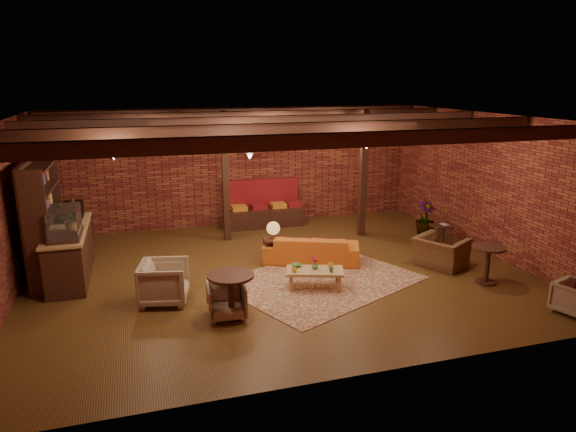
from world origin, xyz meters
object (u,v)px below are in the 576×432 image
object	(u,v)px
round_table_right	(488,259)
armchair_far	(575,296)
coffee_table	(314,271)
round_table_left	(231,289)
side_table_book	(441,227)
armchair_right	(441,247)
armchair_a	(164,280)
side_table_lamp	(273,231)
plant_tall	(428,185)
armchair_b	(226,299)
sofa	(311,249)

from	to	relation	value
round_table_right	armchair_far	xyz separation A→B (m)	(0.58, -1.60, -0.20)
coffee_table	round_table_left	world-z (taller)	round_table_left
side_table_book	round_table_right	world-z (taller)	round_table_right
armchair_right	side_table_book	world-z (taller)	armchair_right
round_table_left	side_table_book	xyz separation A→B (m)	(5.65, 2.52, -0.09)
coffee_table	armchair_a	world-z (taller)	armchair_a
coffee_table	round_table_left	distance (m)	2.00
round_table_left	armchair_far	size ratio (longest dim) A/B	1.29
side_table_lamp	plant_tall	bearing A→B (deg)	11.20
round_table_left	armchair_far	xyz separation A→B (m)	(5.72, -1.48, -0.24)
armchair_right	side_table_book	distance (m)	1.57
armchair_b	armchair_right	xyz separation A→B (m)	(4.86, 1.09, 0.11)
coffee_table	round_table_right	size ratio (longest dim) A/B	1.59
coffee_table	armchair_a	size ratio (longest dim) A/B	1.43
side_table_lamp	armchair_a	distance (m)	2.87
armchair_b	round_table_left	bearing A→B (deg)	-55.00
coffee_table	round_table_left	xyz separation A→B (m)	(-1.78, -0.87, 0.21)
coffee_table	armchair_right	distance (m)	3.03
round_table_left	armchair_right	size ratio (longest dim) A/B	0.81
armchair_a	plant_tall	distance (m)	7.20
plant_tall	round_table_right	bearing A→B (deg)	-100.11
plant_tall	armchair_right	bearing A→B (deg)	-113.14
coffee_table	side_table_lamp	distance (m)	1.72
armchair_a	armchair_far	bearing A→B (deg)	-98.34
sofa	armchair_far	world-z (taller)	armchair_far
sofa	side_table_lamp	bearing A→B (deg)	6.17
side_table_book	armchair_far	size ratio (longest dim) A/B	0.82
coffee_table	armchair_far	bearing A→B (deg)	-30.82
sofa	plant_tall	xyz separation A→B (m)	(3.51, 1.09, 1.01)
sofa	armchair_right	world-z (taller)	armchair_right
round_table_left	round_table_right	world-z (taller)	round_table_left
armchair_right	plant_tall	bearing A→B (deg)	-52.02
side_table_lamp	round_table_left	world-z (taller)	side_table_lamp
armchair_right	armchair_far	xyz separation A→B (m)	(0.92, -2.68, -0.12)
sofa	armchair_a	bearing A→B (deg)	43.67
armchair_far	armchair_a	bearing A→B (deg)	141.03
round_table_left	armchair_b	xyz separation A→B (m)	(-0.07, 0.11, -0.22)
side_table_lamp	side_table_book	distance (m)	4.25
armchair_right	coffee_table	bearing A→B (deg)	67.38
side_table_lamp	armchair_a	bearing A→B (deg)	-148.66
armchair_far	round_table_left	bearing A→B (deg)	146.88
coffee_table	side_table_book	distance (m)	4.20
armchair_b	round_table_right	bearing A→B (deg)	4.11
sofa	round_table_left	world-z (taller)	round_table_left
sofa	side_table_lamp	world-z (taller)	side_table_lamp
round_table_left	coffee_table	bearing A→B (deg)	26.11
side_table_lamp	armchair_right	bearing A→B (deg)	-21.14
side_table_lamp	armchair_right	size ratio (longest dim) A/B	0.93
side_table_lamp	round_table_right	xyz separation A→B (m)	(3.73, -2.39, -0.20)
sofa	armchair_right	size ratio (longest dim) A/B	2.09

